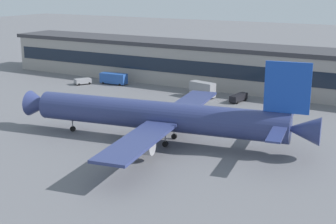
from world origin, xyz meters
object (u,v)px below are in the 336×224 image
(fuel_truck, at_px, (113,78))
(follow_me_car, at_px, (289,100))
(catering_truck, at_px, (203,89))
(pushback_tractor, at_px, (83,81))
(belt_loader, at_px, (238,98))
(airliner, at_px, (162,116))

(fuel_truck, xyz_separation_m, follow_me_car, (53.84, 1.19, -0.79))
(catering_truck, bearing_deg, pushback_tractor, -176.46)
(follow_me_car, relative_size, belt_loader, 0.71)
(pushback_tractor, distance_m, catering_truck, 39.35)
(pushback_tractor, distance_m, belt_loader, 49.54)
(pushback_tractor, height_order, fuel_truck, fuel_truck)
(fuel_truck, xyz_separation_m, catering_truck, (31.38, -2.30, 0.41))
(pushback_tractor, bearing_deg, fuel_truck, 30.99)
(belt_loader, bearing_deg, airliner, -90.81)
(airliner, relative_size, catering_truck, 7.78)
(fuel_truck, relative_size, belt_loader, 1.30)
(fuel_truck, height_order, follow_me_car, fuel_truck)
(pushback_tractor, xyz_separation_m, follow_me_car, (61.72, 5.92, 0.04))
(follow_me_car, bearing_deg, fuel_truck, -178.73)
(airliner, bearing_deg, belt_loader, 89.19)
(catering_truck, height_order, follow_me_car, catering_truck)
(catering_truck, distance_m, belt_loader, 10.29)
(airliner, relative_size, follow_me_car, 12.58)
(catering_truck, xyz_separation_m, belt_loader, (10.23, -0.07, -1.14))
(belt_loader, bearing_deg, fuel_truck, 176.73)
(airliner, bearing_deg, follow_me_car, 72.93)
(pushback_tractor, relative_size, fuel_truck, 0.64)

